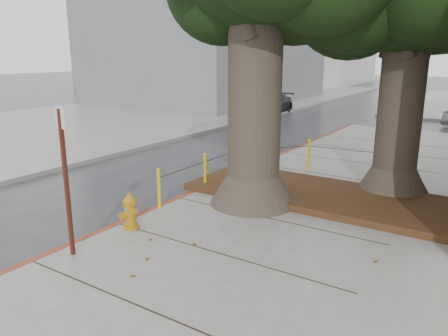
# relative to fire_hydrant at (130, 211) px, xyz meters

# --- Properties ---
(ground) EXTENTS (140.00, 140.00, 0.00)m
(ground) POSITION_rel_fire_hydrant_xyz_m (1.60, 0.02, -0.52)
(ground) COLOR #28282B
(ground) RESTS_ON ground
(sidewalk_opposite) EXTENTS (14.00, 60.00, 0.15)m
(sidewalk_opposite) POSITION_rel_fire_hydrant_xyz_m (-12.40, 10.02, -0.45)
(sidewalk_opposite) COLOR slate
(sidewalk_opposite) RESTS_ON ground
(curb_red) EXTENTS (0.14, 26.00, 0.16)m
(curb_red) POSITION_rel_fire_hydrant_xyz_m (-0.40, 2.52, -0.45)
(curb_red) COLOR maroon
(curb_red) RESTS_ON ground
(planter_bed) EXTENTS (6.40, 2.60, 0.16)m
(planter_bed) POSITION_rel_fire_hydrant_xyz_m (2.50, 3.92, -0.29)
(planter_bed) COLOR black
(planter_bed) RESTS_ON sidewalk_main
(building_far_grey) EXTENTS (12.00, 16.00, 12.00)m
(building_far_grey) POSITION_rel_fire_hydrant_xyz_m (-13.40, 22.02, 5.48)
(building_far_grey) COLOR slate
(building_far_grey) RESTS_ON ground
(building_far_white) EXTENTS (12.00, 18.00, 15.00)m
(building_far_white) POSITION_rel_fire_hydrant_xyz_m (-15.40, 45.02, 6.98)
(building_far_white) COLOR silver
(building_far_white) RESTS_ON ground
(bollard_ring) EXTENTS (3.79, 5.39, 0.95)m
(bollard_ring) POSITION_rel_fire_hydrant_xyz_m (0.73, 4.40, 0.14)
(bollard_ring) COLOR gold
(bollard_ring) RESTS_ON sidewalk_main
(fire_hydrant) EXTENTS (0.41, 0.41, 0.77)m
(fire_hydrant) POSITION_rel_fire_hydrant_xyz_m (0.00, 0.00, 0.00)
(fire_hydrant) COLOR #B78112
(fire_hydrant) RESTS_ON sidewalk_main
(signpost) EXTENTS (0.26, 0.07, 2.60)m
(signpost) POSITION_rel_fire_hydrant_xyz_m (-0.00, -1.42, 1.10)
(signpost) COLOR #471911
(signpost) RESTS_ON sidewalk_main
(car_dark) EXTENTS (1.88, 4.11, 1.16)m
(car_dark) POSITION_rel_fire_hydrant_xyz_m (-6.09, 17.97, 0.06)
(car_dark) COLOR black
(car_dark) RESTS_ON ground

